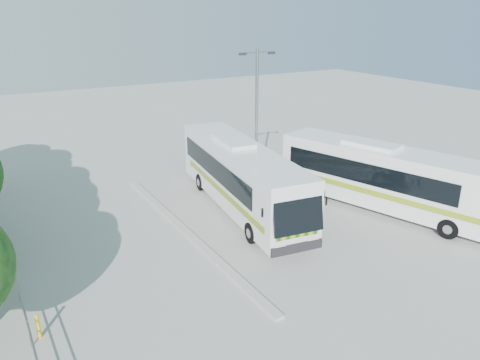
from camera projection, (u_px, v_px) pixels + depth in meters
ground at (247, 238)px, 22.34m from camera, size 100.00×100.00×0.00m
kerb_divider at (186, 232)px, 22.84m from camera, size 0.40×16.00×0.15m
railing at (6, 240)px, 20.56m from camera, size 0.06×22.00×1.00m
coach_main at (241, 176)px, 25.10m from camera, size 4.12×12.69×3.46m
coach_adjacent at (386, 177)px, 24.95m from camera, size 5.87×12.43×3.40m
lamppost at (257, 120)px, 25.50m from camera, size 2.06×0.39×8.40m
bollard at (38, 326)px, 15.40m from camera, size 0.14×0.14×0.91m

